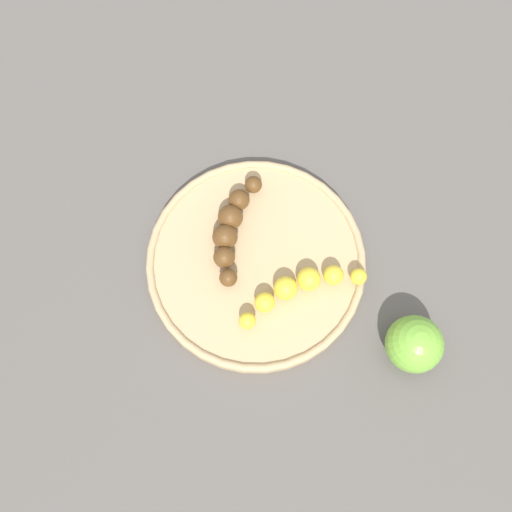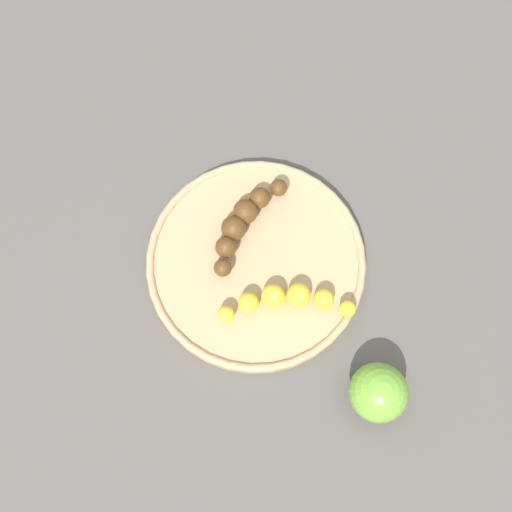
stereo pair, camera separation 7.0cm
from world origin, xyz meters
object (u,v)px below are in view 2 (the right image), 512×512
object	(u,v)px
banana_yellow	(286,300)
banana_overripe	(243,222)
fruit_bowl	(256,262)
apple_green	(378,392)

from	to	relation	value
banana_yellow	banana_overripe	distance (m)	0.11
fruit_bowl	banana_overripe	size ratio (longest dim) A/B	2.09
banana_yellow	apple_green	bearing A→B (deg)	-138.96
fruit_bowl	apple_green	world-z (taller)	apple_green
banana_yellow	apple_green	world-z (taller)	apple_green
fruit_bowl	apple_green	xyz separation A→B (m)	(-0.15, -0.15, 0.02)
apple_green	banana_yellow	bearing A→B (deg)	47.11
fruit_bowl	banana_overripe	bearing A→B (deg)	23.00
apple_green	fruit_bowl	bearing A→B (deg)	44.16
fruit_bowl	apple_green	distance (m)	0.21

